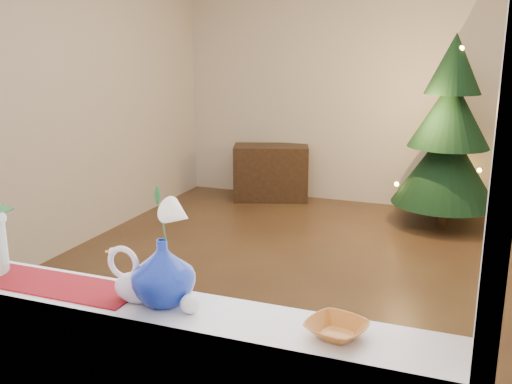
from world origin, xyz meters
TOP-DOWN VIEW (x-y plane):
  - ground at (0.00, 0.00)m, footprint 5.00×5.00m
  - wall_back at (0.00, 2.50)m, footprint 4.50×0.10m
  - wall_front at (0.00, -2.50)m, footprint 4.50×0.10m
  - wall_left at (-2.25, 0.00)m, footprint 0.10×5.00m
  - windowsill at (0.00, -2.37)m, footprint 2.20×0.26m
  - window_frame at (0.00, -2.47)m, footprint 2.22×0.06m
  - runner at (-0.38, -2.37)m, footprint 0.70×0.20m
  - swan at (-0.01, -2.38)m, footprint 0.23×0.16m
  - blue_vase at (0.09, -2.36)m, footprint 0.25×0.25m
  - lily at (0.09, -2.36)m, footprint 0.14×0.08m
  - paperweight at (0.20, -2.39)m, footprint 0.08×0.08m
  - amber_dish at (0.68, -2.37)m, footprint 0.19×0.19m
  - xmas_tree at (0.79, 1.95)m, footprint 1.28×1.28m
  - side_table at (-1.15, 2.25)m, footprint 0.95×0.68m

SIDE VIEW (x-z plane):
  - ground at x=0.00m, z-range 0.00..0.00m
  - side_table at x=-1.15m, z-range 0.00..0.64m
  - windowsill at x=0.00m, z-range 0.88..0.92m
  - runner at x=-0.38m, z-range 0.92..0.93m
  - amber_dish at x=0.68m, z-range 0.92..0.96m
  - xmas_tree at x=0.79m, z-range 0.00..1.88m
  - paperweight at x=0.20m, z-range 0.92..0.98m
  - swan at x=-0.01m, z-range 0.92..1.10m
  - blue_vase at x=0.09m, z-range 0.92..1.18m
  - lily at x=0.09m, z-range 1.18..1.37m
  - wall_back at x=0.00m, z-range 0.00..2.70m
  - wall_front at x=0.00m, z-range 0.00..2.70m
  - wall_left at x=-2.25m, z-range 0.00..2.70m
  - window_frame at x=0.00m, z-range 0.90..2.50m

